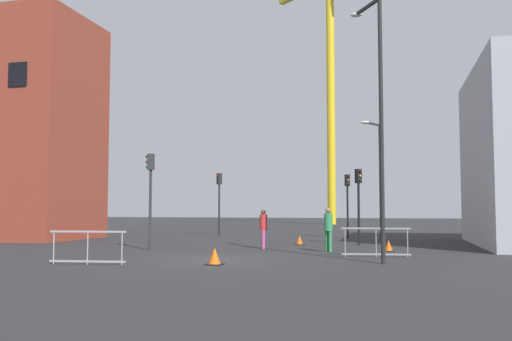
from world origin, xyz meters
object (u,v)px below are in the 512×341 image
traffic_light_median (150,185)px  traffic_cone_on_verge (389,246)px  streetlamp_short (378,170)px  streetlamp_tall (378,108)px  pedestrian_waiting (328,226)px  traffic_light_near (348,195)px  traffic_light_verge (219,194)px  pedestrian_walking (263,226)px  traffic_light_island (359,193)px  traffic_cone_striped (215,257)px  construction_crane (330,66)px  traffic_cone_by_barrier (300,240)px

traffic_light_median → traffic_cone_on_verge: bearing=10.1°
streetlamp_short → streetlamp_tall: bearing=-88.6°
pedestrian_waiting → traffic_light_near: bearing=90.2°
streetlamp_short → traffic_light_near: size_ratio=1.68×
streetlamp_tall → traffic_light_near: streetlamp_tall is taller
traffic_light_verge → pedestrian_walking: 11.62m
traffic_light_median → traffic_light_island: bearing=32.9°
traffic_cone_striped → construction_crane: bearing=91.2°
streetlamp_short → traffic_cone_by_barrier: streetlamp_short is taller
traffic_light_median → traffic_cone_on_verge: size_ratio=8.88×
streetlamp_tall → traffic_cone_by_barrier: size_ratio=19.43×
streetlamp_short → traffic_cone_on_verge: bearing=-85.6°
traffic_light_island → traffic_cone_striped: (-3.95, -10.72, -2.26)m
traffic_light_verge → pedestrian_waiting: bearing=-54.0°
traffic_light_island → traffic_cone_by_barrier: 3.71m
traffic_light_near → pedestrian_walking: size_ratio=2.21×
traffic_light_verge → traffic_cone_by_barrier: size_ratio=8.82×
traffic_light_island → traffic_light_median: traffic_light_median is taller
pedestrian_walking → traffic_cone_by_barrier: bearing=69.0°
pedestrian_walking → pedestrian_waiting: size_ratio=0.95×
streetlamp_tall → construction_crane: bearing=98.1°
traffic_light_verge → pedestrian_walking: (5.26, -10.21, -1.70)m
traffic_light_island → traffic_light_median: 10.17m
streetlamp_short → pedestrian_waiting: (-1.86, -7.94, -2.80)m
streetlamp_short → traffic_light_near: 3.88m
traffic_cone_striped → traffic_cone_by_barrier: (1.10, 10.17, -0.04)m
streetlamp_short → traffic_light_median: (-9.42, -8.75, -1.09)m
construction_crane → traffic_light_island: 37.17m
traffic_light_island → traffic_cone_by_barrier: bearing=-169.1°
streetlamp_short → traffic_light_island: streetlamp_short is taller
traffic_light_near → traffic_cone_striped: (-2.93, -17.07, -2.33)m
traffic_light_island → traffic_light_median: (-8.54, -5.52, 0.26)m
traffic_light_median → pedestrian_walking: (4.54, 2.00, -1.76)m
pedestrian_waiting → traffic_cone_on_verge: pedestrian_waiting is taller
traffic_light_near → traffic_light_island: (1.02, -6.35, -0.07)m
streetlamp_tall → traffic_light_median: size_ratio=2.15×
streetlamp_short → traffic_light_verge: (-10.14, 3.47, -1.15)m
traffic_cone_on_verge → streetlamp_tall: bearing=-92.6°
streetlamp_short → traffic_light_median: bearing=-137.1°
traffic_light_island → traffic_light_median: bearing=-147.1°
streetlamp_short → traffic_light_near: (-1.90, 3.13, -1.28)m
streetlamp_tall → traffic_cone_on_verge: 7.20m
traffic_cone_on_verge → pedestrian_walking: bearing=177.5°
traffic_light_median → streetlamp_tall: bearing=-19.7°
construction_crane → streetlamp_short: (5.78, -30.40, -13.72)m
traffic_light_median → streetlamp_short: bearing=42.9°
construction_crane → traffic_cone_on_verge: 41.70m
streetlamp_tall → streetlamp_short: size_ratio=1.38×
pedestrian_walking → traffic_cone_striped: pedestrian_walking is taller
pedestrian_walking → traffic_light_verge: bearing=117.3°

